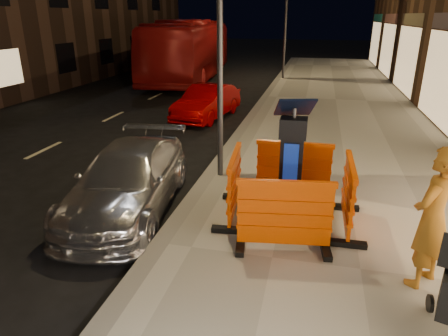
% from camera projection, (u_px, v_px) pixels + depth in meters
% --- Properties ---
extents(ground_plane, '(120.00, 120.00, 0.00)m').
position_uv_depth(ground_plane, '(160.00, 251.00, 6.28)').
color(ground_plane, black).
rests_on(ground_plane, ground).
extents(sidewalk, '(6.00, 60.00, 0.15)m').
position_uv_depth(sidewalk, '(360.00, 273.00, 5.62)').
color(sidewalk, '#9A988C').
rests_on(sidewalk, ground).
extents(kerb, '(0.30, 60.00, 0.15)m').
position_uv_depth(kerb, '(160.00, 247.00, 6.25)').
color(kerb, slate).
rests_on(kerb, ground).
extents(parking_kiosk, '(0.67, 0.67, 2.02)m').
position_uv_depth(parking_kiosk, '(291.00, 165.00, 6.56)').
color(parking_kiosk, black).
rests_on(parking_kiosk, sidewalk).
extents(barrier_front, '(1.52, 0.79, 1.13)m').
position_uv_depth(barrier_front, '(284.00, 216.00, 5.86)').
color(barrier_front, '#E24700').
rests_on(barrier_front, sidewalk).
extents(barrier_back, '(1.45, 0.60, 1.13)m').
position_uv_depth(barrier_back, '(293.00, 170.00, 7.59)').
color(barrier_back, '#E24700').
rests_on(barrier_back, sidewalk).
extents(barrier_kerbside, '(0.72, 1.49, 1.13)m').
position_uv_depth(barrier_kerbside, '(234.00, 185.00, 6.92)').
color(barrier_kerbside, '#E24700').
rests_on(barrier_kerbside, sidewalk).
extents(barrier_bldgside, '(0.62, 1.46, 1.13)m').
position_uv_depth(barrier_bldgside, '(348.00, 196.00, 6.52)').
color(barrier_bldgside, '#E24700').
rests_on(barrier_bldgside, sidewalk).
extents(car_silver, '(2.13, 4.25, 1.19)m').
position_uv_depth(car_silver, '(131.00, 208.00, 7.67)').
color(car_silver, silver).
rests_on(car_silver, ground).
extents(car_red, '(1.79, 3.72, 1.17)m').
position_uv_depth(car_red, '(207.00, 118.00, 14.37)').
color(car_red, '#990102').
rests_on(car_red, ground).
extents(bus_doubledecker, '(3.81, 11.90, 3.26)m').
position_uv_depth(bus_doubledecker, '(191.00, 79.00, 23.22)').
color(bus_doubledecker, maroon).
rests_on(bus_doubledecker, ground).
extents(man, '(0.79, 0.82, 1.90)m').
position_uv_depth(man, '(432.00, 219.00, 4.98)').
color(man, '#985B17').
rests_on(man, sidewalk).
extents(street_lamp_mid, '(0.12, 0.12, 6.00)m').
position_uv_depth(street_lamp_mid, '(220.00, 33.00, 7.83)').
color(street_lamp_mid, '#3F3F44').
rests_on(street_lamp_mid, sidewalk).
extents(street_lamp_far, '(0.12, 0.12, 6.00)m').
position_uv_depth(street_lamp_far, '(286.00, 22.00, 21.46)').
color(street_lamp_far, '#3F3F44').
rests_on(street_lamp_far, sidewalk).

